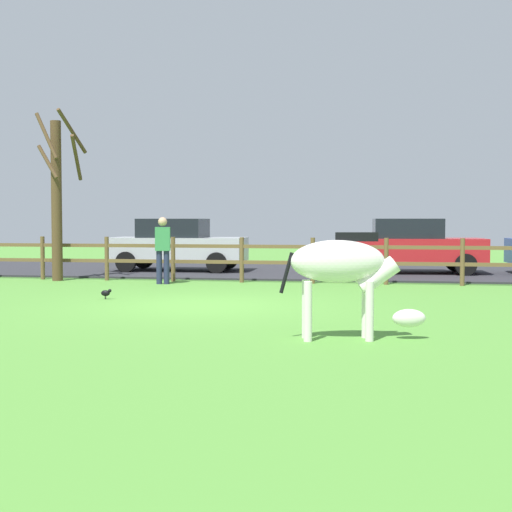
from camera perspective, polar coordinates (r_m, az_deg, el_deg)
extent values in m
plane|color=#549338|center=(13.51, -4.19, -3.87)|extent=(60.00, 60.00, 0.00)
cube|color=#2D2D33|center=(22.60, 1.64, -1.10)|extent=(28.00, 7.40, 0.05)
cylinder|color=brown|center=(20.12, -16.30, -0.15)|extent=(0.11, 0.11, 1.14)
cylinder|color=brown|center=(19.39, -11.56, -0.20)|extent=(0.11, 0.11, 1.14)
cylinder|color=brown|center=(18.81, -6.48, -0.25)|extent=(0.11, 0.11, 1.14)
cylinder|color=brown|center=(18.38, -1.12, -0.30)|extent=(0.11, 0.11, 1.14)
cylinder|color=brown|center=(18.11, 4.44, -0.36)|extent=(0.11, 0.11, 1.14)
cylinder|color=brown|center=(18.02, 10.12, -0.41)|extent=(0.11, 0.11, 1.14)
cylinder|color=brown|center=(18.11, 15.79, -0.46)|extent=(0.11, 0.11, 1.14)
cube|color=brown|center=(18.38, -1.12, -0.48)|extent=(21.49, 0.06, 0.09)
cube|color=brown|center=(18.36, -1.12, 0.76)|extent=(21.49, 0.06, 0.09)
cylinder|color=#513A23|center=(19.58, -15.29, 4.15)|extent=(0.27, 0.27, 4.12)
cylinder|color=#513A23|center=(19.42, -15.94, 7.07)|extent=(0.67, 0.30, 0.88)
cylinder|color=#513A23|center=(19.46, -16.03, 9.00)|extent=(0.73, 0.33, 1.21)
cylinder|color=#513A23|center=(19.37, -14.15, 9.41)|extent=(0.38, 1.10, 1.05)
cylinder|color=#513A23|center=(19.53, -13.83, 7.44)|extent=(0.34, 1.10, 1.11)
ellipsoid|color=white|center=(9.62, 6.38, -0.41)|extent=(1.31, 0.71, 0.56)
cylinder|color=white|center=(9.88, 8.56, -4.08)|extent=(0.11, 0.11, 0.78)
cylinder|color=white|center=(9.60, 8.84, -4.28)|extent=(0.11, 0.11, 0.78)
cylinder|color=white|center=(9.77, 3.92, -4.13)|extent=(0.11, 0.11, 0.78)
cylinder|color=white|center=(9.50, 4.07, -4.33)|extent=(0.11, 0.11, 0.78)
cylinder|color=white|center=(9.72, 9.46, -1.51)|extent=(0.62, 0.35, 0.51)
ellipsoid|color=white|center=(9.86, 11.84, -4.77)|extent=(0.47, 0.28, 0.24)
cube|color=black|center=(9.65, 7.86, 1.49)|extent=(0.56, 0.15, 0.12)
cylinder|color=black|center=(9.57, 2.39, -1.32)|extent=(0.20, 0.09, 0.54)
cylinder|color=black|center=(14.85, -11.62, -3.19)|extent=(0.01, 0.01, 0.06)
cylinder|color=black|center=(14.81, -11.68, -3.21)|extent=(0.01, 0.01, 0.06)
ellipsoid|color=black|center=(14.82, -11.66, -2.86)|extent=(0.18, 0.10, 0.12)
sphere|color=black|center=(14.78, -11.33, -2.67)|extent=(0.07, 0.07, 0.07)
cube|color=#B7BABF|center=(22.04, -6.07, 0.54)|extent=(4.04, 1.80, 0.70)
cube|color=black|center=(22.06, -6.46, 2.18)|extent=(1.94, 1.61, 0.56)
cylinder|color=black|center=(22.58, -2.20, -0.28)|extent=(0.60, 0.19, 0.60)
cylinder|color=black|center=(20.92, -3.09, -0.53)|extent=(0.60, 0.19, 0.60)
cylinder|color=black|center=(23.25, -8.75, -0.22)|extent=(0.60, 0.19, 0.60)
cylinder|color=black|center=(21.63, -10.10, -0.46)|extent=(0.60, 0.19, 0.60)
cube|color=red|center=(21.44, 12.09, 0.43)|extent=(4.12, 2.00, 0.70)
cube|color=black|center=(21.41, 11.71, 2.12)|extent=(2.01, 1.70, 0.56)
cylinder|color=black|center=(22.49, 15.27, -0.39)|extent=(0.61, 0.22, 0.60)
cylinder|color=black|center=(20.81, 16.03, -0.65)|extent=(0.61, 0.22, 0.60)
cylinder|color=black|center=(22.20, 8.38, -0.36)|extent=(0.61, 0.22, 0.60)
cylinder|color=black|center=(20.51, 8.59, -0.62)|extent=(0.61, 0.22, 0.60)
cylinder|color=#232847|center=(18.08, -7.55, -0.88)|extent=(0.14, 0.14, 0.82)
cylinder|color=#232847|center=(18.07, -6.99, -0.88)|extent=(0.14, 0.14, 0.82)
cube|color=#38844C|center=(18.04, -7.28, 1.33)|extent=(0.40, 0.29, 0.58)
sphere|color=tan|center=(18.04, -7.29, 2.67)|extent=(0.22, 0.22, 0.22)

